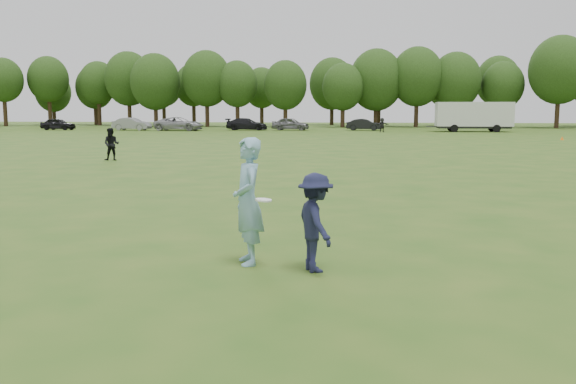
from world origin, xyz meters
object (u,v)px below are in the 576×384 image
object	(u,v)px
player_far_d	(382,125)
car_d	(247,124)
car_c	(179,124)
cargo_trailer	(474,115)
thrower	(248,201)
car_f	(364,125)
car_a	(58,124)
defender	(316,222)
field_cone	(562,138)
car_e	(291,124)
player_far_a	(112,144)
car_b	(132,124)

from	to	relation	value
player_far_d	car_d	distance (m)	15.96
car_c	cargo_trailer	distance (m)	32.72
thrower	car_f	bearing A→B (deg)	156.40
car_c	car_a	bearing A→B (deg)	91.01
thrower	cargo_trailer	bearing A→B (deg)	145.07
defender	field_cone	size ratio (longest dim) A/B	5.23
defender	car_f	bearing A→B (deg)	-25.20
car_d	car_e	bearing A→B (deg)	-87.08
thrower	player_far_a	distance (m)	21.60
player_far_a	car_a	size ratio (longest dim) A/B	0.40
car_d	car_b	bearing A→B (deg)	98.58
player_far_a	car_a	world-z (taller)	player_far_a
cargo_trailer	player_far_a	bearing A→B (deg)	-121.85
defender	car_a	bearing A→B (deg)	6.33
car_a	car_f	xyz separation A→B (m)	(35.73, 2.37, -0.03)
car_b	car_c	bearing A→B (deg)	-88.74
car_f	car_e	bearing A→B (deg)	100.05
car_a	car_f	distance (m)	35.81
car_d	cargo_trailer	xyz separation A→B (m)	(25.31, -1.86, 1.08)
player_far_d	cargo_trailer	world-z (taller)	cargo_trailer
player_far_a	car_c	bearing A→B (deg)	96.16
car_a	car_e	xyz separation A→B (m)	(27.27, 2.02, 0.05)
defender	cargo_trailer	bearing A→B (deg)	-36.48
field_cone	car_c	bearing A→B (deg)	155.96
player_far_d	car_a	bearing A→B (deg)	151.34
car_d	field_cone	world-z (taller)	car_d
car_a	car_b	size ratio (longest dim) A/B	0.92
thrower	car_b	size ratio (longest dim) A/B	0.48
car_e	field_cone	xyz separation A→B (m)	(24.15, -18.91, -0.58)
car_e	thrower	bearing A→B (deg)	-169.79
car_c	car_e	world-z (taller)	car_c
car_c	car_e	bearing A→B (deg)	-75.26
player_far_a	cargo_trailer	size ratio (longest dim) A/B	0.18
car_e	cargo_trailer	world-z (taller)	cargo_trailer
player_far_a	field_cone	xyz separation A→B (m)	(28.48, 22.70, -0.65)
thrower	field_cone	world-z (taller)	thrower
car_a	car_c	size ratio (longest dim) A/B	0.73
car_d	car_e	distance (m)	5.11
car_a	car_f	bearing A→B (deg)	-80.15
car_e	cargo_trailer	distance (m)	20.34
defender	thrower	bearing A→B (deg)	49.46
player_far_a	cargo_trailer	distance (m)	46.52
car_d	car_f	distance (m)	13.58
thrower	defender	distance (m)	1.22
car_d	field_cone	bearing A→B (deg)	-122.39
car_b	field_cone	bearing A→B (deg)	-106.50
car_a	car_b	world-z (taller)	car_b
car_a	car_b	xyz separation A→B (m)	(9.06, -0.17, 0.04)
player_far_d	car_f	size ratio (longest dim) A/B	0.38
player_far_a	car_d	world-z (taller)	player_far_a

